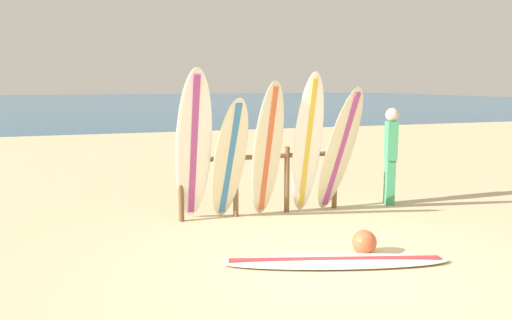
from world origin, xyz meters
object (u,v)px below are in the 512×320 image
(surfboard_leaning_far_left, at_px, (194,148))
(beachgoer_standing, at_px, (391,152))
(surfboard_leaning_center, at_px, (307,145))
(surfboard_lying_on_sand, at_px, (335,261))
(beach_ball, at_px, (364,242))
(surfboard_leaning_center_left, at_px, (267,150))
(surfboard_leaning_center_right, at_px, (340,151))
(surfboard_leaning_left, at_px, (229,160))
(surfboard_rack, at_px, (262,173))

(surfboard_leaning_far_left, relative_size, beachgoer_standing, 1.39)
(surfboard_leaning_far_left, relative_size, surfboard_leaning_center, 1.02)
(surfboard_lying_on_sand, relative_size, beachgoer_standing, 1.64)
(surfboard_leaning_center, relative_size, beach_ball, 7.47)
(surfboard_leaning_center_left, relative_size, surfboard_lying_on_sand, 0.78)
(beachgoer_standing, xyz_separation_m, beach_ball, (-1.88, -2.29, -0.81))
(surfboard_leaning_center_right, bearing_deg, surfboard_leaning_center, 175.53)
(surfboard_leaning_left, relative_size, surfboard_leaning_center, 0.84)
(surfboard_rack, relative_size, beach_ball, 8.87)
(surfboard_leaning_left, xyz_separation_m, beach_ball, (1.25, -2.01, -0.85))
(surfboard_leaning_left, bearing_deg, surfboard_leaning_far_left, 177.84)
(surfboard_leaning_center, relative_size, surfboard_leaning_center_right, 1.11)
(surfboard_leaning_center_left, xyz_separation_m, beach_ball, (0.59, -2.08, -0.97))
(surfboard_rack, distance_m, beach_ball, 2.49)
(surfboard_leaning_far_left, distance_m, beachgoer_standing, 3.71)
(surfboard_leaning_left, xyz_separation_m, surfboard_lying_on_sand, (0.72, -2.22, -0.97))
(surfboard_leaning_far_left, bearing_deg, surfboard_leaning_center_right, -1.84)
(surfboard_leaning_far_left, relative_size, beach_ball, 7.62)
(surfboard_leaning_far_left, bearing_deg, beach_ball, -48.34)
(surfboard_leaning_center_left, height_order, beachgoer_standing, surfboard_leaning_center_left)
(surfboard_leaning_center_left, xyz_separation_m, surfboard_lying_on_sand, (0.06, -2.29, -1.10))
(surfboard_leaning_far_left, bearing_deg, surfboard_rack, 14.83)
(surfboard_leaning_center_left, height_order, surfboard_leaning_center_right, surfboard_leaning_center_left)
(surfboard_leaning_center_left, xyz_separation_m, surfboard_leaning_center_right, (1.24, -0.12, -0.05))
(surfboard_leaning_center_right, xyz_separation_m, surfboard_lying_on_sand, (-1.19, -2.16, -1.05))
(surfboard_leaning_far_left, height_order, surfboard_leaning_center, surfboard_leaning_far_left)
(surfboard_leaning_center_left, bearing_deg, surfboard_leaning_left, -174.37)
(surfboard_rack, bearing_deg, surfboard_leaning_far_left, -165.17)
(surfboard_rack, bearing_deg, surfboard_lying_on_sand, -88.75)
(beach_ball, bearing_deg, beachgoer_standing, 50.69)
(surfboard_leaning_center_right, bearing_deg, surfboard_leaning_center_left, 174.36)
(surfboard_leaning_left, xyz_separation_m, surfboard_leaning_center_right, (1.90, -0.06, 0.08))
(surfboard_leaning_center_left, bearing_deg, surfboard_leaning_far_left, -177.96)
(surfboard_leaning_left, bearing_deg, beachgoer_standing, 5.13)
(surfboard_lying_on_sand, xyz_separation_m, beach_ball, (0.53, 0.21, 0.13))
(surfboard_leaning_far_left, xyz_separation_m, beachgoer_standing, (3.69, 0.26, -0.25))
(surfboard_leaning_center, bearing_deg, surfboard_rack, 151.77)
(surfboard_leaning_far_left, distance_m, beach_ball, 2.92)
(surfboard_leaning_far_left, height_order, beachgoer_standing, surfboard_leaning_far_left)
(surfboard_leaning_far_left, bearing_deg, beachgoer_standing, 4.02)
(surfboard_rack, height_order, surfboard_leaning_center_right, surfboard_leaning_center_right)
(surfboard_rack, xyz_separation_m, surfboard_leaning_center_left, (-0.00, -0.28, 0.42))
(surfboard_leaning_left, distance_m, beachgoer_standing, 3.14)
(surfboard_leaning_center_left, bearing_deg, surfboard_lying_on_sand, -88.55)
(surfboard_leaning_far_left, xyz_separation_m, beach_ball, (1.81, -2.04, -1.06))
(beachgoer_standing, bearing_deg, surfboard_rack, 178.49)
(surfboard_lying_on_sand, bearing_deg, beach_ball, 21.24)
(surfboard_rack, bearing_deg, surfboard_leaning_left, -152.39)
(surfboard_rack, height_order, surfboard_lying_on_sand, surfboard_rack)
(surfboard_rack, relative_size, surfboard_leaning_far_left, 1.16)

